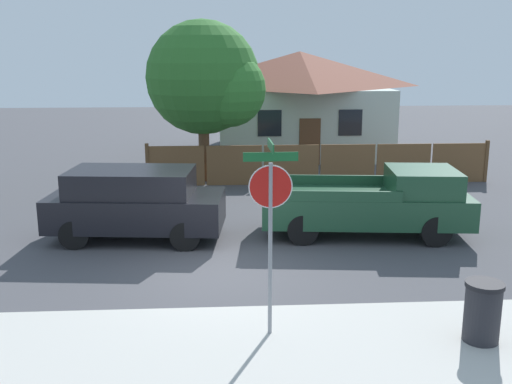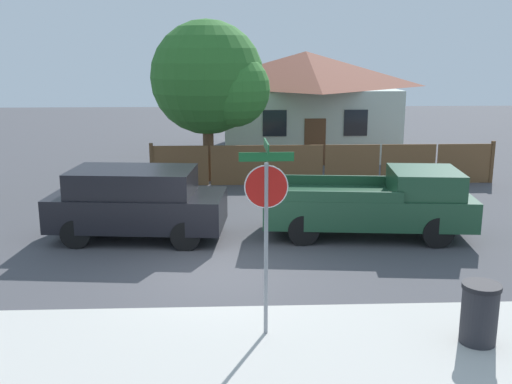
% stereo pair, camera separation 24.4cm
% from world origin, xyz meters
% --- Properties ---
extents(ground_plane, '(80.00, 80.00, 0.00)m').
position_xyz_m(ground_plane, '(0.00, 0.00, 0.00)').
color(ground_plane, '#47474C').
extents(sidewalk_strip, '(36.00, 3.20, 0.01)m').
position_xyz_m(sidewalk_strip, '(0.00, -3.60, 0.00)').
color(sidewalk_strip, beige).
rests_on(sidewalk_strip, ground).
extents(wooden_fence, '(12.58, 0.12, 1.55)m').
position_xyz_m(wooden_fence, '(3.72, 8.67, 0.73)').
color(wooden_fence, brown).
rests_on(wooden_fence, ground).
extents(house, '(8.20, 7.75, 4.74)m').
position_xyz_m(house, '(3.90, 15.93, 2.45)').
color(house, '#B2C1B7').
rests_on(house, ground).
extents(oak_tree, '(4.33, 4.13, 5.89)m').
position_xyz_m(oak_tree, '(-0.30, 9.42, 3.73)').
color(oak_tree, brown).
rests_on(oak_tree, ground).
extents(red_suv, '(4.59, 2.39, 1.84)m').
position_xyz_m(red_suv, '(-2.09, 2.40, 0.99)').
color(red_suv, black).
rests_on(red_suv, ground).
extents(orange_pickup, '(5.52, 2.56, 1.79)m').
position_xyz_m(orange_pickup, '(4.12, 2.37, 0.88)').
color(orange_pickup, '#1E472D').
rests_on(orange_pickup, ground).
extents(stop_sign, '(0.90, 0.81, 3.35)m').
position_xyz_m(stop_sign, '(0.91, -3.12, 2.28)').
color(stop_sign, gray).
rests_on(stop_sign, ground).
extents(trash_bin, '(0.64, 0.64, 1.04)m').
position_xyz_m(trash_bin, '(4.43, -3.62, 0.53)').
color(trash_bin, '#28282D').
rests_on(trash_bin, ground).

